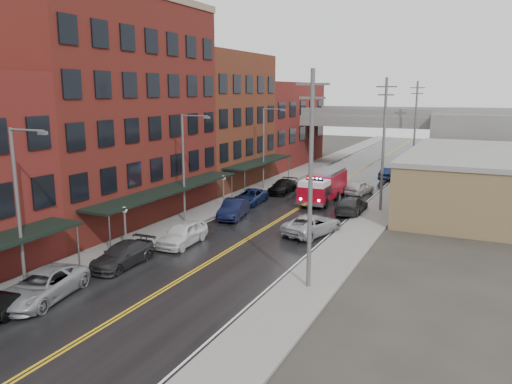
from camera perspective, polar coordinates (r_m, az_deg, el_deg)
The scene contains 32 objects.
road at distance 44.37m, azimuth 3.56°, elevation -2.66°, with size 11.00×160.00×0.02m, color black.
sidewalk_left at distance 47.43m, azimuth -4.67°, elevation -1.67°, with size 3.00×160.00×0.15m, color slate.
sidewalk_right at distance 42.33m, azimuth 12.81°, elevation -3.54°, with size 3.00×160.00×0.15m, color slate.
curb_left at distance 46.66m, azimuth -2.91°, elevation -1.87°, with size 0.30×160.00×0.15m, color gray.
curb_right at distance 42.69m, azimuth 10.64°, elevation -3.33°, with size 0.30×160.00×0.15m, color gray.
brick_building_b at distance 44.01m, azimuth -16.37°, elevation 8.63°, with size 9.00×20.00×18.00m, color #581D17.
brick_building_c at distance 58.38m, azimuth -4.82°, elevation 8.18°, with size 9.00×15.00×15.00m, color #5C2A1B.
brick_building_far at distance 74.14m, azimuth 1.99°, elevation 7.76°, with size 9.00×20.00×12.00m, color maroon.
tan_building at distance 50.76m, azimuth 25.04°, elevation 0.94°, with size 14.00×22.00×5.00m, color olive.
right_far_block at distance 80.39m, azimuth 26.72°, elevation 5.40°, with size 18.00×30.00×8.00m, color slate.
awning_1 at distance 41.14m, azimuth -9.80°, elevation 0.31°, with size 2.60×18.00×3.09m.
awning_2 at distance 56.18m, azimuth 0.42°, elevation 3.46°, with size 2.60×13.00×3.09m.
globe_lamp_1 at distance 35.22m, azimuth -14.78°, elevation -2.93°, with size 0.44×0.44×3.12m.
globe_lamp_2 at distance 46.54m, azimuth -3.75°, elevation 0.90°, with size 0.44×0.44×3.12m.
street_lamp_0 at distance 29.20m, azimuth -25.33°, elevation -0.83°, with size 2.64×0.22×9.00m.
street_lamp_1 at distance 41.07m, azimuth -8.02°, elevation 3.45°, with size 2.64×0.22×9.00m.
street_lamp_2 at distance 55.07m, azimuth 1.10°, elevation 5.60°, with size 2.64×0.22×9.00m.
utility_pole_0 at distance 26.85m, azimuth 6.26°, elevation 1.66°, with size 1.80×0.24×12.00m.
utility_pole_1 at distance 46.08m, azimuth 14.38°, elevation 5.48°, with size 1.80×0.24×12.00m.
utility_pole_2 at distance 65.77m, azimuth 17.71°, elevation 7.01°, with size 1.80×0.24×12.00m.
overpass at distance 73.91m, azimuth 12.85°, elevation 7.46°, with size 40.00×10.00×7.50m.
fire_truck at distance 49.93m, azimuth 7.70°, elevation 0.75°, with size 3.33×8.21×2.99m.
parked_car_left_2 at distance 28.98m, azimuth -23.26°, elevation -9.84°, with size 2.59×5.61×1.56m, color #93969A.
parked_car_left_3 at distance 32.71m, azimuth -15.00°, elevation -6.97°, with size 2.01×4.96×1.44m, color #242527.
parked_car_left_4 at distance 36.16m, azimuth -8.39°, elevation -4.73°, with size 1.96×4.86×1.66m, color white.
parked_car_left_5 at distance 43.27m, azimuth -2.57°, elevation -1.93°, with size 1.71×4.92×1.62m, color black.
parked_car_left_6 at distance 48.73m, azimuth -0.66°, elevation -0.53°, with size 2.30×4.98×1.38m, color #14224E.
parked_car_left_7 at distance 53.76m, azimuth 3.04°, elevation 0.62°, with size 1.99×4.91×1.42m, color black.
parked_car_right_0 at distance 38.60m, azimuth 6.46°, elevation -3.72°, with size 2.56×5.55×1.54m, color #A8AAB0.
parked_car_right_1 at distance 45.63m, azimuth 10.87°, elevation -1.50°, with size 2.11×5.20×1.51m, color #2A2A2C.
parked_car_right_2 at distance 54.21m, azimuth 11.72°, elevation 0.51°, with size 1.75×4.35×1.48m, color silver.
parked_car_right_3 at distance 63.98m, azimuth 15.12°, elevation 2.04°, with size 1.61×4.63×1.53m, color #0E1933.
Camera 1 is at (15.68, -10.06, 10.88)m, focal length 35.00 mm.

